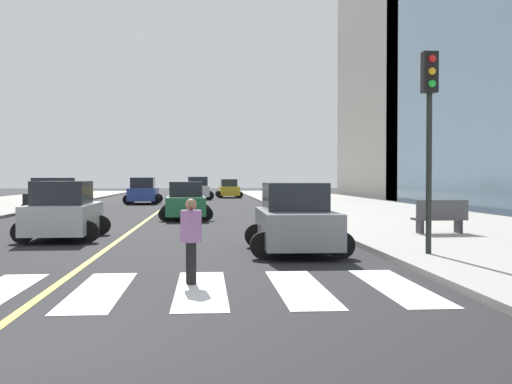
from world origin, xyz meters
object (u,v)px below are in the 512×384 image
(park_bench, at_px, (440,217))
(car_silver_sixth, at_px, (64,212))
(car_blue_fourth, at_px, (143,191))
(traffic_light_near_corner, at_px, (430,112))
(car_black_third, at_px, (55,198))
(car_yellow_fifth, at_px, (229,189))
(car_white_seventh, at_px, (198,189))
(car_green_second, at_px, (186,202))
(pedestrian_crossing, at_px, (191,237))
(car_gray_nearest, at_px, (295,220))

(park_bench, bearing_deg, car_silver_sixth, 84.51)
(car_blue_fourth, xyz_separation_m, traffic_light_near_corner, (10.24, -33.44, 2.67))
(car_black_third, distance_m, car_yellow_fifth, 30.41)
(car_blue_fourth, bearing_deg, car_white_seventh, 66.19)
(park_bench, bearing_deg, traffic_light_near_corner, 153.49)
(park_bench, bearing_deg, car_green_second, 38.55)
(car_green_second, relative_size, park_bench, 2.24)
(car_green_second, xyz_separation_m, pedestrian_crossing, (0.68, -18.37, 0.05))
(car_gray_nearest, distance_m, car_green_second, 13.97)
(car_blue_fourth, bearing_deg, car_black_third, -102.73)
(car_blue_fourth, bearing_deg, park_bench, -66.36)
(car_gray_nearest, height_order, car_white_seventh, car_white_seventh)
(car_green_second, relative_size, car_yellow_fifth, 0.98)
(car_green_second, xyz_separation_m, car_yellow_fifth, (3.25, 32.08, 0.01))
(car_yellow_fifth, bearing_deg, pedestrian_crossing, 84.64)
(car_black_third, bearing_deg, car_green_second, -25.34)
(traffic_light_near_corner, bearing_deg, car_silver_sixth, -30.48)
(traffic_light_near_corner, relative_size, pedestrian_crossing, 3.05)
(pedestrian_crossing, bearing_deg, car_blue_fourth, -179.07)
(car_yellow_fifth, height_order, traffic_light_near_corner, traffic_light_near_corner)
(car_blue_fourth, distance_m, car_yellow_fifth, 15.66)
(car_gray_nearest, relative_size, park_bench, 2.31)
(car_black_third, bearing_deg, pedestrian_crossing, -69.69)
(car_black_third, distance_m, car_silver_sixth, 13.25)
(car_blue_fourth, xyz_separation_m, pedestrian_crossing, (4.50, -36.49, -0.05))
(car_yellow_fifth, bearing_deg, car_silver_sixth, 78.07)
(car_green_second, bearing_deg, car_blue_fourth, -79.72)
(car_white_seventh, bearing_deg, car_black_third, 73.06)
(car_gray_nearest, bearing_deg, car_green_second, -75.35)
(car_green_second, bearing_deg, car_yellow_fifth, -97.43)
(traffic_light_near_corner, bearing_deg, car_gray_nearest, -30.02)
(car_gray_nearest, bearing_deg, park_bench, -145.65)
(park_bench, bearing_deg, car_blue_fourth, 21.36)
(car_gray_nearest, height_order, traffic_light_near_corner, traffic_light_near_corner)
(car_silver_sixth, distance_m, car_white_seventh, 37.14)
(car_gray_nearest, xyz_separation_m, pedestrian_crossing, (-2.69, -4.81, 0.02))
(car_green_second, xyz_separation_m, car_black_third, (-7.00, 3.45, 0.09))
(car_gray_nearest, distance_m, car_black_third, 19.92)
(car_green_second, distance_m, car_white_seventh, 27.56)
(car_green_second, height_order, traffic_light_near_corner, traffic_light_near_corner)
(car_green_second, xyz_separation_m, car_blue_fourth, (-3.83, 18.12, 0.10))
(car_black_third, bearing_deg, traffic_light_near_corner, -53.53)
(car_black_third, xyz_separation_m, car_yellow_fifth, (10.25, 28.63, -0.08))
(car_yellow_fifth, distance_m, pedestrian_crossing, 50.52)
(car_yellow_fifth, xyz_separation_m, car_silver_sixth, (-6.93, -41.46, 0.03))
(park_bench, height_order, pedestrian_crossing, pedestrian_crossing)
(car_black_third, relative_size, car_blue_fourth, 1.00)
(traffic_light_near_corner, bearing_deg, pedestrian_crossing, 28.02)
(car_yellow_fifth, xyz_separation_m, park_bench, (5.52, -42.05, -0.17))
(car_white_seventh, xyz_separation_m, pedestrian_crossing, (0.44, -45.92, -0.08))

